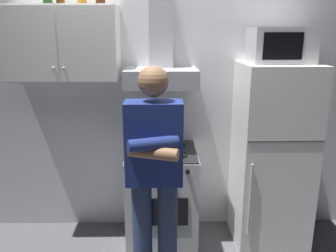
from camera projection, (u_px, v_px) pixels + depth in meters
The scene contains 7 objects.
back_wall_tiled at pixel (167, 88), 3.13m from camera, with size 4.80×0.10×2.70m, color white.
upper_cabinet at pixel (63, 44), 2.80m from camera, with size 0.90×0.37×0.60m.
stove_oven at pixel (162, 197), 3.04m from camera, with size 0.60×0.62×0.87m.
range_hood at pixel (161, 62), 2.85m from camera, with size 0.60×0.44×0.75m.
refrigerator at pixel (272, 157), 2.96m from camera, with size 0.60×0.62×1.60m.
microwave at pixel (280, 45), 2.73m from camera, with size 0.48×0.37×0.28m.
person_standing at pixel (154, 175), 2.33m from camera, with size 0.38×0.33×1.64m.
Camera 1 is at (-0.04, -2.52, 1.84)m, focal length 36.63 mm.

